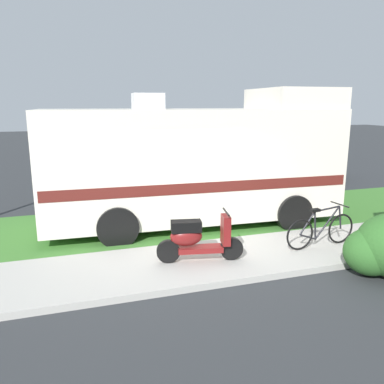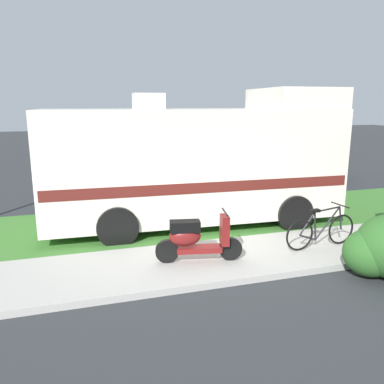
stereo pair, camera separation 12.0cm
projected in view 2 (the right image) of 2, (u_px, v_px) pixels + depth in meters
ground_plane at (190, 244)px, 8.64m from camera, size 80.00×80.00×0.00m
sidewalk at (208, 261)px, 7.51m from camera, size 24.00×2.00×0.12m
grass_strip at (173, 223)px, 10.03m from camera, size 24.00×3.40×0.08m
motorhome_rv at (198, 162)px, 9.67m from camera, size 7.28×2.71×3.41m
scooter at (196, 238)px, 7.27m from camera, size 1.63×0.59×0.97m
bicycle at (321, 230)px, 8.02m from camera, size 1.70×0.52×0.88m
pickup_truck_near at (259, 157)px, 15.36m from camera, size 5.61×2.26×1.82m
bottle_green at (360, 236)px, 8.45m from camera, size 0.07×0.07×0.27m
bottle_spare at (377, 233)px, 8.62m from camera, size 0.06×0.06×0.29m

